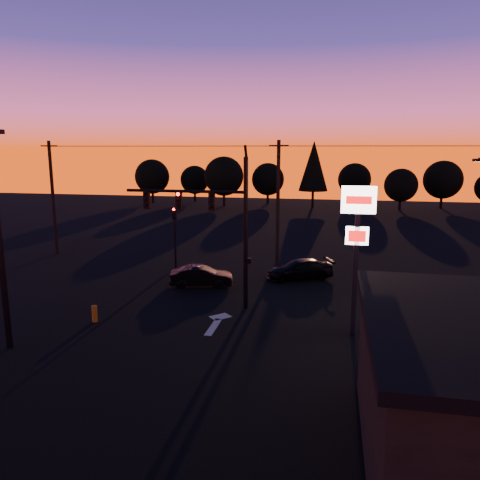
% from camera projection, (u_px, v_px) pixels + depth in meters
% --- Properties ---
extents(ground, '(120.00, 120.00, 0.00)m').
position_uv_depth(ground, '(198.00, 334.00, 21.54)').
color(ground, black).
rests_on(ground, ground).
extents(lane_arrow, '(1.20, 3.10, 0.01)m').
position_uv_depth(lane_arrow, '(217.00, 322.00, 23.05)').
color(lane_arrow, beige).
rests_on(lane_arrow, ground).
extents(traffic_signal_mast, '(6.79, 0.52, 8.58)m').
position_uv_depth(traffic_signal_mast, '(216.00, 216.00, 24.45)').
color(traffic_signal_mast, black).
rests_on(traffic_signal_mast, ground).
extents(secondary_signal, '(0.30, 0.31, 4.35)m').
position_uv_depth(secondary_signal, '(175.00, 228.00, 33.00)').
color(secondary_signal, black).
rests_on(secondary_signal, ground).
extents(pylon_sign, '(1.50, 0.28, 6.80)m').
position_uv_depth(pylon_sign, '(357.00, 229.00, 20.69)').
color(pylon_sign, black).
rests_on(pylon_sign, ground).
extents(utility_pole_0, '(1.40, 0.26, 9.00)m').
position_uv_depth(utility_pole_0, '(53.00, 197.00, 37.20)').
color(utility_pole_0, black).
rests_on(utility_pole_0, ground).
extents(utility_pole_1, '(1.40, 0.26, 9.00)m').
position_uv_depth(utility_pole_1, '(278.00, 202.00, 33.74)').
color(utility_pole_1, black).
rests_on(utility_pole_1, ground).
extents(power_wires, '(36.00, 1.22, 0.07)m').
position_uv_depth(power_wires, '(279.00, 146.00, 32.98)').
color(power_wires, black).
rests_on(power_wires, ground).
extents(bollard, '(0.27, 0.27, 0.82)m').
position_uv_depth(bollard, '(95.00, 314.00, 23.02)').
color(bollard, '#BF730F').
rests_on(bollard, ground).
extents(tree_0, '(5.36, 5.36, 6.74)m').
position_uv_depth(tree_0, '(152.00, 177.00, 73.09)').
color(tree_0, black).
rests_on(tree_0, ground).
extents(tree_1, '(4.54, 4.54, 5.71)m').
position_uv_depth(tree_1, '(195.00, 180.00, 74.95)').
color(tree_1, black).
rests_on(tree_1, ground).
extents(tree_2, '(5.77, 5.78, 7.26)m').
position_uv_depth(tree_2, '(224.00, 176.00, 68.80)').
color(tree_2, black).
rests_on(tree_2, ground).
extents(tree_3, '(4.95, 4.95, 6.22)m').
position_uv_depth(tree_3, '(268.00, 179.00, 71.62)').
color(tree_3, black).
rests_on(tree_3, ground).
extents(tree_4, '(4.18, 4.18, 9.50)m').
position_uv_depth(tree_4, '(314.00, 166.00, 66.97)').
color(tree_4, black).
rests_on(tree_4, ground).
extents(tree_5, '(4.95, 4.95, 6.22)m').
position_uv_depth(tree_5, '(354.00, 180.00, 71.05)').
color(tree_5, black).
rests_on(tree_5, ground).
extents(tree_6, '(4.54, 4.54, 5.71)m').
position_uv_depth(tree_6, '(401.00, 185.00, 64.19)').
color(tree_6, black).
rests_on(tree_6, ground).
extents(tree_7, '(5.36, 5.36, 6.74)m').
position_uv_depth(tree_7, '(443.00, 180.00, 65.80)').
color(tree_7, black).
rests_on(tree_7, ground).
extents(car_mid, '(4.04, 2.15, 1.26)m').
position_uv_depth(car_mid, '(201.00, 276.00, 28.92)').
color(car_mid, black).
rests_on(car_mid, ground).
extents(car_right, '(4.72, 3.35, 1.27)m').
position_uv_depth(car_right, '(300.00, 269.00, 30.54)').
color(car_right, black).
rests_on(car_right, ground).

